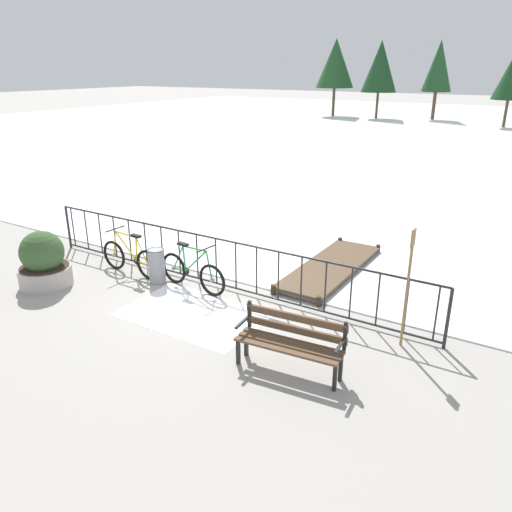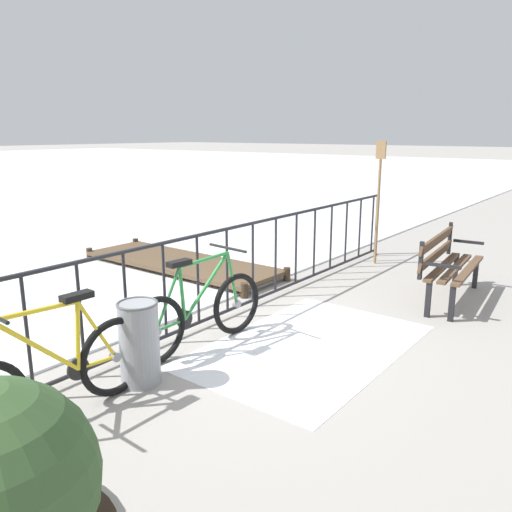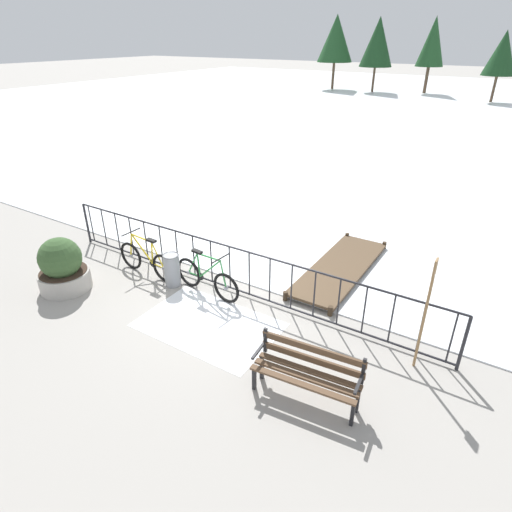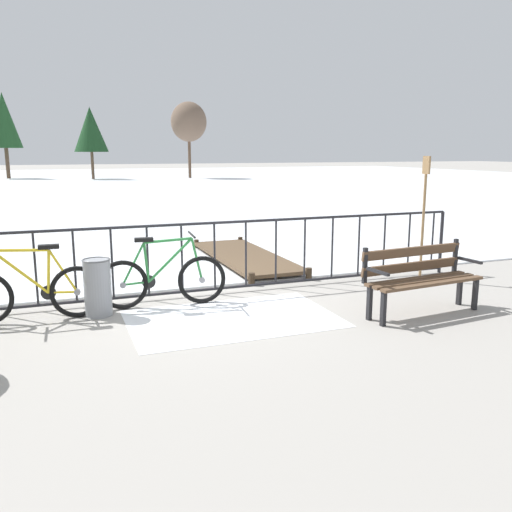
{
  "view_description": "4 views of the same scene",
  "coord_description": "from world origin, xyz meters",
  "px_view_note": "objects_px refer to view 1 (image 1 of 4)",
  "views": [
    {
      "loc": [
        5.58,
        -7.47,
        4.24
      ],
      "look_at": [
        1.03,
        -0.14,
        0.93
      ],
      "focal_mm": 34.83,
      "sensor_mm": 36.0,
      "label": 1
    },
    {
      "loc": [
        -3.79,
        -3.71,
        2.11
      ],
      "look_at": [
        1.41,
        0.3,
        0.51
      ],
      "focal_mm": 35.84,
      "sensor_mm": 36.0,
      "label": 2
    },
    {
      "loc": [
        4.56,
        -6.22,
        4.85
      ],
      "look_at": [
        0.62,
        0.03,
        0.99
      ],
      "focal_mm": 29.92,
      "sensor_mm": 36.0,
      "label": 3
    },
    {
      "loc": [
        -1.66,
        -7.3,
        2.06
      ],
      "look_at": [
        1.09,
        -0.07,
        0.54
      ],
      "focal_mm": 37.65,
      "sensor_mm": 36.0,
      "label": 4
    }
  ],
  "objects_px": {
    "trash_bin": "(157,265)",
    "planter_with_shrub": "(43,262)",
    "park_bench": "(291,338)",
    "bicycle_near_railing": "(131,258)",
    "oar_upright": "(408,281)",
    "bicycle_second": "(192,272)"
  },
  "relations": [
    {
      "from": "bicycle_second",
      "to": "park_bench",
      "type": "xyz_separation_m",
      "value": [
        3.02,
        -1.46,
        0.14
      ]
    },
    {
      "from": "trash_bin",
      "to": "oar_upright",
      "type": "relative_size",
      "value": 0.37
    },
    {
      "from": "bicycle_second",
      "to": "oar_upright",
      "type": "distance_m",
      "value": 4.3
    },
    {
      "from": "park_bench",
      "to": "planter_with_shrub",
      "type": "bearing_deg",
      "value": 179.78
    },
    {
      "from": "bicycle_second",
      "to": "park_bench",
      "type": "height_order",
      "value": "bicycle_second"
    },
    {
      "from": "trash_bin",
      "to": "oar_upright",
      "type": "bearing_deg",
      "value": 2.04
    },
    {
      "from": "bicycle_near_railing",
      "to": "planter_with_shrub",
      "type": "relative_size",
      "value": 1.47
    },
    {
      "from": "bicycle_second",
      "to": "oar_upright",
      "type": "relative_size",
      "value": 0.86
    },
    {
      "from": "bicycle_near_railing",
      "to": "park_bench",
      "type": "bearing_deg",
      "value": -16.48
    },
    {
      "from": "bicycle_near_railing",
      "to": "trash_bin",
      "type": "bearing_deg",
      "value": -1.72
    },
    {
      "from": "bicycle_second",
      "to": "oar_upright",
      "type": "bearing_deg",
      "value": 0.92
    },
    {
      "from": "planter_with_shrub",
      "to": "oar_upright",
      "type": "bearing_deg",
      "value": 12.29
    },
    {
      "from": "park_bench",
      "to": "oar_upright",
      "type": "height_order",
      "value": "oar_upright"
    },
    {
      "from": "bicycle_near_railing",
      "to": "bicycle_second",
      "type": "relative_size",
      "value": 1.0
    },
    {
      "from": "park_bench",
      "to": "planter_with_shrub",
      "type": "relative_size",
      "value": 1.41
    },
    {
      "from": "park_bench",
      "to": "trash_bin",
      "type": "height_order",
      "value": "park_bench"
    },
    {
      "from": "bicycle_near_railing",
      "to": "planter_with_shrub",
      "type": "height_order",
      "value": "planter_with_shrub"
    },
    {
      "from": "trash_bin",
      "to": "planter_with_shrub",
      "type": "bearing_deg",
      "value": -144.23
    },
    {
      "from": "trash_bin",
      "to": "oar_upright",
      "type": "distance_m",
      "value": 5.14
    },
    {
      "from": "trash_bin",
      "to": "oar_upright",
      "type": "xyz_separation_m",
      "value": [
        5.08,
        0.18,
        0.76
      ]
    },
    {
      "from": "bicycle_second",
      "to": "oar_upright",
      "type": "xyz_separation_m",
      "value": [
        4.23,
        0.07,
        0.77
      ]
    },
    {
      "from": "bicycle_near_railing",
      "to": "oar_upright",
      "type": "height_order",
      "value": "oar_upright"
    }
  ]
}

